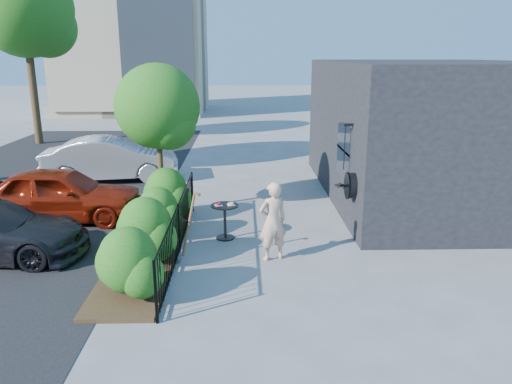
{
  "coord_description": "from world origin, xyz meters",
  "views": [
    {
      "loc": [
        -0.09,
        -10.25,
        4.21
      ],
      "look_at": [
        0.19,
        0.58,
        1.2
      ],
      "focal_mm": 35.0,
      "sensor_mm": 36.0,
      "label": 1
    }
  ],
  "objects_px": {
    "patio_tree": "(160,112)",
    "cafe_table": "(225,215)",
    "street_tree_far": "(26,15)",
    "woman": "(273,221)",
    "car_silver": "(111,159)",
    "shovel": "(187,232)",
    "car_red": "(60,194)"
  },
  "relations": [
    {
      "from": "shovel",
      "to": "car_red",
      "type": "relative_size",
      "value": 0.37
    },
    {
      "from": "patio_tree",
      "to": "street_tree_far",
      "type": "xyz_separation_m",
      "value": [
        -7.7,
        11.2,
        3.15
      ]
    },
    {
      "from": "cafe_table",
      "to": "car_silver",
      "type": "xyz_separation_m",
      "value": [
        -4.08,
        5.74,
        0.17
      ]
    },
    {
      "from": "cafe_table",
      "to": "patio_tree",
      "type": "bearing_deg",
      "value": 131.49
    },
    {
      "from": "street_tree_far",
      "to": "car_red",
      "type": "bearing_deg",
      "value": -66.46
    },
    {
      "from": "patio_tree",
      "to": "car_silver",
      "type": "bearing_deg",
      "value": 121.95
    },
    {
      "from": "car_silver",
      "to": "cafe_table",
      "type": "bearing_deg",
      "value": -152.26
    },
    {
      "from": "woman",
      "to": "car_red",
      "type": "relative_size",
      "value": 0.41
    },
    {
      "from": "cafe_table",
      "to": "shovel",
      "type": "relative_size",
      "value": 0.57
    },
    {
      "from": "car_silver",
      "to": "patio_tree",
      "type": "bearing_deg",
      "value": -155.74
    },
    {
      "from": "cafe_table",
      "to": "car_red",
      "type": "height_order",
      "value": "car_red"
    },
    {
      "from": "patio_tree",
      "to": "car_silver",
      "type": "distance_m",
      "value": 4.92
    },
    {
      "from": "patio_tree",
      "to": "cafe_table",
      "type": "xyz_separation_m",
      "value": [
        1.7,
        -1.93,
        -2.19
      ]
    },
    {
      "from": "street_tree_far",
      "to": "cafe_table",
      "type": "bearing_deg",
      "value": -54.38
    },
    {
      "from": "street_tree_far",
      "to": "woman",
      "type": "relative_size",
      "value": 4.9
    },
    {
      "from": "patio_tree",
      "to": "shovel",
      "type": "bearing_deg",
      "value": -73.52
    },
    {
      "from": "car_silver",
      "to": "woman",
      "type": "bearing_deg",
      "value": -151.42
    },
    {
      "from": "patio_tree",
      "to": "cafe_table",
      "type": "distance_m",
      "value": 3.38
    },
    {
      "from": "cafe_table",
      "to": "woman",
      "type": "relative_size",
      "value": 0.52
    },
    {
      "from": "shovel",
      "to": "patio_tree",
      "type": "bearing_deg",
      "value": 106.48
    },
    {
      "from": "street_tree_far",
      "to": "car_silver",
      "type": "bearing_deg",
      "value": -54.23
    },
    {
      "from": "woman",
      "to": "car_silver",
      "type": "distance_m",
      "value": 8.67
    },
    {
      "from": "patio_tree",
      "to": "car_red",
      "type": "distance_m",
      "value": 3.36
    },
    {
      "from": "patio_tree",
      "to": "woman",
      "type": "relative_size",
      "value": 2.33
    },
    {
      "from": "car_silver",
      "to": "car_red",
      "type": "bearing_deg",
      "value": 169.08
    },
    {
      "from": "car_red",
      "to": "street_tree_far",
      "type": "bearing_deg",
      "value": 23.52
    },
    {
      "from": "woman",
      "to": "car_silver",
      "type": "height_order",
      "value": "woman"
    },
    {
      "from": "shovel",
      "to": "woman",
      "type": "bearing_deg",
      "value": 3.9
    },
    {
      "from": "woman",
      "to": "car_red",
      "type": "distance_m",
      "value": 6.02
    },
    {
      "from": "street_tree_far",
      "to": "shovel",
      "type": "xyz_separation_m",
      "value": [
        8.68,
        -14.5,
        -5.24
      ]
    },
    {
      "from": "street_tree_far",
      "to": "cafe_table",
      "type": "distance_m",
      "value": 17.01
    },
    {
      "from": "shovel",
      "to": "car_silver",
      "type": "distance_m",
      "value": 7.86
    }
  ]
}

